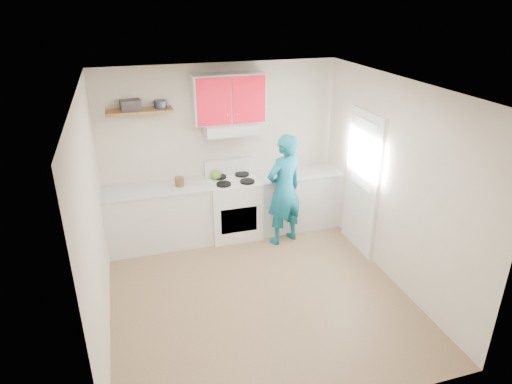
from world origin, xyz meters
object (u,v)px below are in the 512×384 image
object	(u,v)px
stove	(234,208)
tin	(160,104)
crock	(180,182)
person	(284,190)
kettle	(216,175)

from	to	relation	value
stove	tin	distance (m)	1.90
tin	crock	size ratio (longest dim) A/B	1.11
stove	crock	world-z (taller)	crock
stove	person	size ratio (longest dim) A/B	0.54
crock	person	distance (m)	1.53
kettle	crock	world-z (taller)	kettle
stove	crock	size ratio (longest dim) A/B	5.78
crock	person	xyz separation A→B (m)	(1.46, -0.42, -0.13)
person	crock	bearing A→B (deg)	-35.70
kettle	person	xyz separation A→B (m)	(0.91, -0.54, -0.14)
stove	crock	xyz separation A→B (m)	(-0.80, -0.00, 0.52)
stove	kettle	distance (m)	0.60
stove	kettle	world-z (taller)	kettle
stove	tin	bearing A→B (deg)	169.39
kettle	crock	distance (m)	0.57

